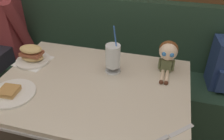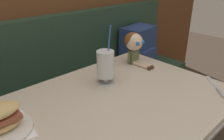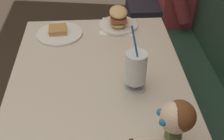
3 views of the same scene
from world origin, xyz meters
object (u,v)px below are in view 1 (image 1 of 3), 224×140
object	(u,v)px
milkshake_glass	(113,57)
seated_doll	(168,53)
toast_plate	(12,93)
sandwich_plate	(32,55)
butter_knife	(166,138)

from	to	relation	value
milkshake_glass	seated_doll	distance (m)	0.33
toast_plate	sandwich_plate	xyz separation A→B (m)	(-0.07, 0.33, 0.03)
milkshake_glass	sandwich_plate	world-z (taller)	milkshake_glass
seated_doll	sandwich_plate	bearing A→B (deg)	-172.22
sandwich_plate	butter_knife	xyz separation A→B (m)	(0.90, -0.41, -0.04)
milkshake_glass	seated_doll	xyz separation A→B (m)	(0.32, 0.09, 0.03)
milkshake_glass	butter_knife	bearing A→B (deg)	-50.95
sandwich_plate	toast_plate	bearing A→B (deg)	-78.52
toast_plate	butter_knife	distance (m)	0.84
butter_knife	seated_doll	xyz separation A→B (m)	(-0.04, 0.53, 0.12)
seated_doll	milkshake_glass	bearing A→B (deg)	-164.36
milkshake_glass	butter_knife	xyz separation A→B (m)	(0.36, -0.44, -0.10)
milkshake_glass	butter_knife	world-z (taller)	milkshake_glass
sandwich_plate	butter_knife	size ratio (longest dim) A/B	1.24
sandwich_plate	seated_doll	world-z (taller)	seated_doll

